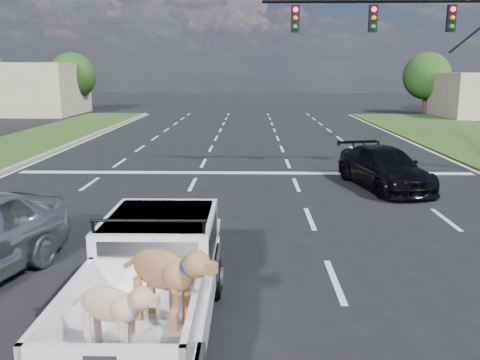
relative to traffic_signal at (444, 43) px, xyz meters
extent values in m
plane|color=black|center=(-7.20, -10.50, -4.73)|extent=(160.00, 160.00, 0.00)
cube|color=silver|center=(-12.45, -4.50, -4.72)|extent=(0.12, 60.00, 0.01)
cube|color=silver|center=(-8.95, -4.50, -4.72)|extent=(0.12, 60.00, 0.01)
cube|color=silver|center=(-5.45, -4.50, -4.72)|extent=(0.12, 60.00, 0.01)
cube|color=silver|center=(-1.95, -4.50, -4.72)|extent=(0.12, 60.00, 0.01)
cube|color=silver|center=(-7.20, -0.50, -4.72)|extent=(17.00, 0.45, 0.01)
cylinder|color=black|center=(-2.10, 0.00, 1.47)|extent=(9.00, 0.14, 0.14)
cube|color=black|center=(0.20, 0.00, 0.87)|extent=(0.30, 0.18, 0.95)
sphere|color=red|center=(0.20, -0.11, 1.17)|extent=(0.18, 0.18, 0.18)
cube|color=black|center=(-2.60, 0.00, 0.87)|extent=(0.30, 0.18, 0.95)
sphere|color=red|center=(-2.60, -0.11, 1.17)|extent=(0.18, 0.18, 0.18)
cube|color=black|center=(-5.40, 0.00, 0.87)|extent=(0.30, 0.18, 0.95)
sphere|color=red|center=(-5.40, -0.11, 1.17)|extent=(0.18, 0.18, 0.18)
cube|color=#BCAF90|center=(-27.20, 25.50, -2.53)|extent=(10.00, 8.00, 4.40)
cylinder|color=#332114|center=(-23.20, 27.50, -3.65)|extent=(0.44, 0.44, 2.16)
sphere|color=#15350E|center=(-23.20, 27.50, -1.43)|extent=(4.20, 4.20, 4.20)
cylinder|color=#332114|center=(8.80, 27.50, -3.65)|extent=(0.44, 0.44, 2.16)
sphere|color=#15350E|center=(8.80, 27.50, -1.43)|extent=(4.20, 4.20, 4.20)
cylinder|color=black|center=(-9.16, -11.22, -4.39)|extent=(0.25, 0.68, 0.68)
cylinder|color=black|center=(-7.61, -11.21, -4.39)|extent=(0.25, 0.68, 0.68)
cube|color=silver|center=(-8.38, -12.82, -4.14)|extent=(1.72, 4.74, 0.46)
cube|color=silver|center=(-8.39, -11.70, -3.52)|extent=(1.65, 2.06, 0.77)
cube|color=black|center=(-8.38, -12.72, -3.49)|extent=(1.38, 0.03, 0.55)
cylinder|color=black|center=(-8.38, -12.59, -2.96)|extent=(1.61, 0.05, 0.04)
cube|color=black|center=(-8.38, -13.87, -3.93)|extent=(1.60, 2.28, 0.05)
cube|color=silver|center=(-9.13, -13.87, -3.67)|extent=(0.08, 2.28, 0.46)
cube|color=silver|center=(-7.62, -13.86, -3.67)|extent=(0.08, 2.28, 0.46)
imported|color=black|center=(-2.62, -2.81, -4.07)|extent=(2.76, 4.79, 1.31)
camera|label=1|loc=(-7.00, -19.18, -0.97)|focal=38.00mm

